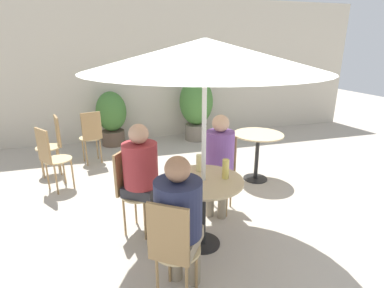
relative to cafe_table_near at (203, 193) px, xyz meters
The scene contains 19 objects.
ground_plane 0.63m from the cafe_table_near, 21.80° to the right, with size 20.00×20.00×0.00m, color #B2A899.
storefront_wall 4.21m from the cafe_table_near, 87.39° to the left, with size 10.00×0.06×3.00m.
cafe_table_near is the anchor object (origin of this frame).
cafe_table_far 1.87m from the cafe_table_near, 44.83° to the left, with size 0.76×0.76×0.75m.
bistro_chair_0 0.83m from the cafe_table_near, 55.02° to the left, with size 0.43×0.44×0.96m.
bistro_chair_1 0.83m from the cafe_table_near, 145.02° to the left, with size 0.44×0.43×0.96m.
bistro_chair_2 0.83m from the cafe_table_near, 124.98° to the right, with size 0.43×0.44×0.96m.
bistro_chair_3 3.01m from the cafe_table_near, 124.82° to the left, with size 0.42×0.40×0.96m.
bistro_chair_4 2.43m from the cafe_table_near, 133.36° to the left, with size 0.44×0.43×0.96m.
bistro_chair_5 2.95m from the cafe_table_near, 112.80° to the left, with size 0.40×0.42×0.96m.
seated_person_0 0.70m from the cafe_table_near, 55.02° to the left, with size 0.43×0.43×1.26m.
seated_person_1 0.70m from the cafe_table_near, 145.02° to the left, with size 0.47×0.46×1.27m.
seated_person_2 0.69m from the cafe_table_near, 124.98° to the right, with size 0.47×0.48×1.25m.
beer_glass_0 0.33m from the cafe_table_near, 83.93° to the left, with size 0.06×0.06×0.18m.
beer_glass_1 0.34m from the cafe_table_near, 146.93° to the right, with size 0.06×0.06×0.19m.
beer_glass_2 0.34m from the cafe_table_near, ahead, with size 0.07×0.07×0.20m.
potted_plant_0 3.84m from the cafe_table_near, 101.37° to the left, with size 0.62×0.62×1.13m.
potted_plant_1 3.76m from the cafe_table_near, 73.83° to the left, with size 0.73×0.73×1.37m.
umbrella 1.35m from the cafe_table_near, 51.34° to the right, with size 2.16×2.16×2.09m.
Camera 1 is at (-1.07, -2.50, 2.03)m, focal length 28.00 mm.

